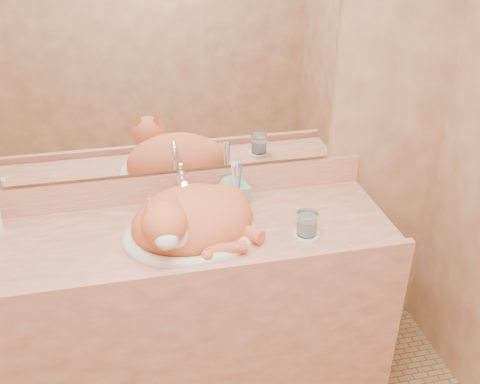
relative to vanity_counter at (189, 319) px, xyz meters
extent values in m
cube|color=#956444|center=(0.00, 0.28, 0.82)|extent=(2.40, 0.02, 2.50)
cube|color=white|center=(0.00, 0.26, 0.97)|extent=(1.30, 0.02, 0.80)
imported|color=#73B99F|center=(0.27, 0.15, 0.51)|extent=(0.09, 0.09, 0.16)
imported|color=#73B99F|center=(0.24, 0.15, 0.47)|extent=(0.11, 0.11, 0.09)
cylinder|color=white|center=(0.45, -0.11, 0.43)|extent=(0.10, 0.10, 0.01)
cylinder|color=silver|center=(0.45, -0.11, 0.48)|extent=(0.08, 0.08, 0.09)
camera|label=1|loc=(-0.15, -1.67, 1.55)|focal=40.00mm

